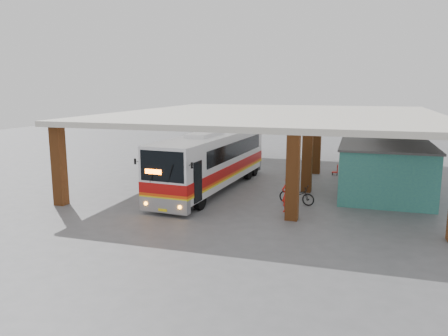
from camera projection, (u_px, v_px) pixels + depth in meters
name	position (u px, v px, depth m)	size (l,w,h in m)	color
ground	(247.00, 200.00, 25.00)	(90.00, 90.00, 0.00)	#515154
brick_columns	(287.00, 151.00, 28.87)	(20.10, 21.60, 4.35)	brown
canopy_roof	(278.00, 114.00, 30.12)	(21.00, 23.00, 0.30)	beige
shop_building	(384.00, 168.00, 26.29)	(5.20, 8.20, 3.11)	#2C6C6F
coach_bus	(212.00, 161.00, 27.14)	(3.56, 12.94, 3.73)	silver
motorcycle	(297.00, 195.00, 23.97)	(0.70, 2.02, 1.06)	black
pedestrian	(287.00, 195.00, 22.48)	(0.66, 0.44, 1.82)	red
red_chair	(336.00, 170.00, 31.79)	(0.43, 0.43, 0.78)	red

